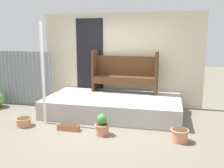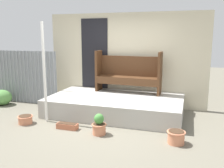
{
  "view_description": "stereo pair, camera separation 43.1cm",
  "coord_description": "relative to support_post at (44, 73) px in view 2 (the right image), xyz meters",
  "views": [
    {
      "loc": [
        1.41,
        -5.07,
        1.97
      ],
      "look_at": [
        0.16,
        0.32,
        0.9
      ],
      "focal_mm": 40.0,
      "sensor_mm": 36.0,
      "label": 1
    },
    {
      "loc": [
        1.83,
        -4.96,
        1.97
      ],
      "look_at": [
        0.16,
        0.32,
        0.9
      ],
      "focal_mm": 40.0,
      "sensor_mm": 36.0,
      "label": 2
    }
  ],
  "objects": [
    {
      "name": "ground_plane",
      "position": [
        1.31,
        0.1,
        -1.14
      ],
      "size": [
        24.0,
        24.0,
        0.0
      ],
      "primitive_type": "plane",
      "color": "#706B5B"
    },
    {
      "name": "porch_slab",
      "position": [
        1.37,
        1.03,
        -0.92
      ],
      "size": [
        3.33,
        1.86,
        0.45
      ],
      "color": "#B2AFA8",
      "rests_on": "ground_plane"
    },
    {
      "name": "house_wall",
      "position": [
        1.33,
        1.99,
        0.17
      ],
      "size": [
        4.53,
        0.08,
        2.6
      ],
      "color": "beige",
      "rests_on": "ground_plane"
    },
    {
      "name": "fence_corrugated",
      "position": [
        -1.97,
        1.29,
        -0.37
      ],
      "size": [
        3.03,
        0.05,
        1.54
      ],
      "color": "gray",
      "rests_on": "ground_plane"
    },
    {
      "name": "support_post",
      "position": [
        0.0,
        0.0,
        0.0
      ],
      "size": [
        0.06,
        0.06,
        2.28
      ],
      "color": "white",
      "rests_on": "ground_plane"
    },
    {
      "name": "bench",
      "position": [
        1.54,
        1.67,
        -0.14
      ],
      "size": [
        1.79,
        0.48,
        1.12
      ],
      "rotation": [
        0.0,
        0.0,
        -0.05
      ],
      "color": "#4C2D19",
      "rests_on": "porch_slab"
    },
    {
      "name": "flower_pot_left",
      "position": [
        -0.38,
        -0.28,
        -1.04
      ],
      "size": [
        0.35,
        0.35,
        0.19
      ],
      "color": "tan",
      "rests_on": "ground_plane"
    },
    {
      "name": "flower_pot_middle",
      "position": [
        1.45,
        -0.37,
        -0.95
      ],
      "size": [
        0.31,
        0.31,
        0.44
      ],
      "color": "tan",
      "rests_on": "ground_plane"
    },
    {
      "name": "flower_pot_right",
      "position": [
        2.96,
        -0.36,
        -1.01
      ],
      "size": [
        0.35,
        0.35,
        0.25
      ],
      "color": "tan",
      "rests_on": "ground_plane"
    },
    {
      "name": "planter_box_rect",
      "position": [
        0.69,
        -0.29,
        -1.08
      ],
      "size": [
        0.46,
        0.17,
        0.13
      ],
      "color": "#B76647",
      "rests_on": "ground_plane"
    },
    {
      "name": "shrub_by_fence",
      "position": [
        -2.01,
        0.86,
        -0.92
      ],
      "size": [
        0.58,
        0.52,
        0.44
      ],
      "color": "#599347",
      "rests_on": "ground_plane"
    }
  ]
}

